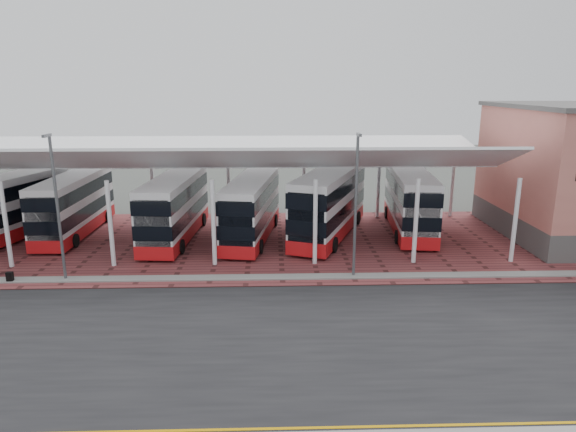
% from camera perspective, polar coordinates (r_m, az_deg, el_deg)
% --- Properties ---
extents(ground, '(140.00, 140.00, 0.00)m').
position_cam_1_polar(ground, '(23.35, 4.73, -12.46)').
color(ground, '#3F423E').
extents(road, '(120.00, 14.00, 0.02)m').
position_cam_1_polar(road, '(22.46, 5.02, -13.59)').
color(road, black).
rests_on(road, ground).
extents(forecourt, '(72.00, 16.00, 0.06)m').
position_cam_1_polar(forecourt, '(35.57, 5.60, -2.81)').
color(forecourt, brown).
rests_on(forecourt, ground).
extents(north_kerb, '(120.00, 0.80, 0.14)m').
position_cam_1_polar(north_kerb, '(28.95, 3.36, -6.78)').
color(north_kerb, slate).
rests_on(north_kerb, ground).
extents(yellow_line_far, '(120.00, 0.12, 0.01)m').
position_cam_1_polar(yellow_line_far, '(17.68, 7.35, -22.23)').
color(yellow_line_far, '#B97F00').
rests_on(yellow_line_far, road).
extents(canopy, '(37.00, 11.63, 7.07)m').
position_cam_1_polar(canopy, '(35.10, -7.51, 6.56)').
color(canopy, white).
rests_on(canopy, ground).
extents(lamp_west, '(0.16, 0.90, 8.07)m').
position_cam_1_polar(lamp_west, '(29.93, -24.29, 1.23)').
color(lamp_west, '#535559').
rests_on(lamp_west, ground).
extents(lamp_east, '(0.16, 0.90, 8.07)m').
position_cam_1_polar(lamp_east, '(28.01, 7.55, 1.57)').
color(lamp_east, '#535559').
rests_on(lamp_east, ground).
extents(bus_0, '(5.21, 10.99, 4.42)m').
position_cam_1_polar(bus_0, '(39.93, -28.93, 0.65)').
color(bus_0, silver).
rests_on(bus_0, forecourt).
extents(bus_1, '(2.70, 10.24, 4.21)m').
position_cam_1_polar(bus_1, '(39.61, -22.68, 1.09)').
color(bus_1, silver).
rests_on(bus_1, forecourt).
extents(bus_2, '(3.25, 10.68, 4.34)m').
position_cam_1_polar(bus_2, '(36.26, -12.45, 0.83)').
color(bus_2, silver).
rests_on(bus_2, forecourt).
extents(bus_3, '(3.88, 10.46, 4.21)m').
position_cam_1_polar(bus_3, '(35.54, -4.07, 0.77)').
color(bus_3, silver).
rests_on(bus_3, forecourt).
extents(bus_4, '(6.52, 11.47, 4.65)m').
position_cam_1_polar(bus_4, '(36.16, 4.66, 1.35)').
color(bus_4, silver).
rests_on(bus_4, forecourt).
extents(bus_5, '(3.65, 10.90, 4.41)m').
position_cam_1_polar(bus_5, '(38.38, 13.38, 1.58)').
color(bus_5, silver).
rests_on(bus_5, forecourt).
extents(suitcase, '(0.34, 0.24, 0.58)m').
position_cam_1_polar(suitcase, '(31.95, -28.51, -5.99)').
color(suitcase, black).
rests_on(suitcase, forecourt).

